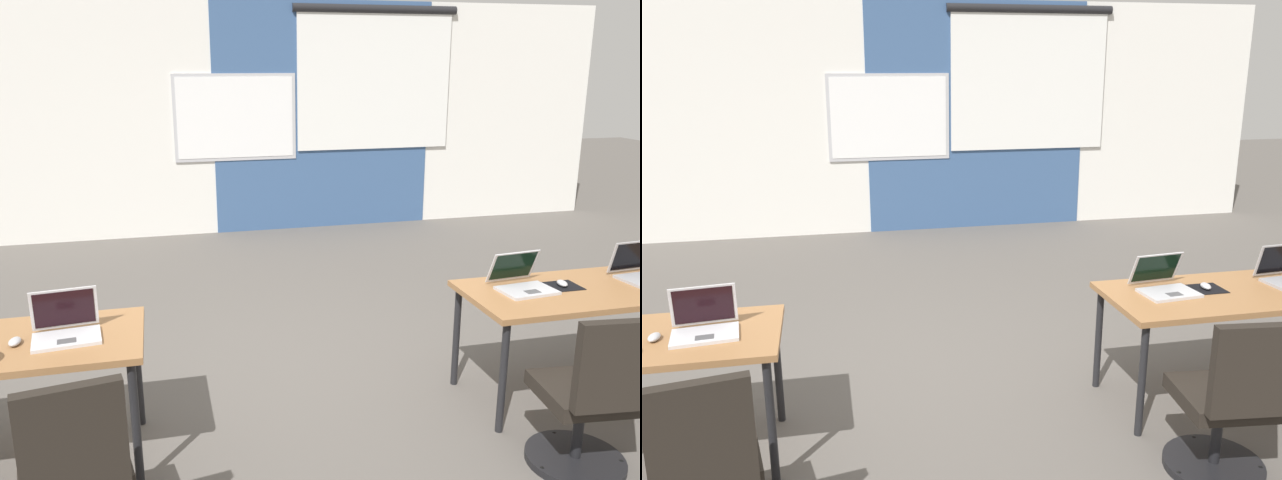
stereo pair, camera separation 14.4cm
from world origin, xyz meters
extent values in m
plane|color=#56514C|center=(0.00, 0.00, 0.00)|extent=(24.00, 24.00, 0.00)
cube|color=silver|center=(0.00, 4.20, 1.40)|extent=(10.00, 0.20, 2.80)
cube|color=#385684|center=(1.25, 4.09, 1.40)|extent=(2.76, 0.01, 2.80)
cube|color=#B7B7BC|center=(0.14, 4.09, 1.43)|extent=(1.48, 0.02, 1.04)
cube|color=white|center=(0.14, 4.08, 1.43)|extent=(1.40, 0.02, 0.96)
cube|color=white|center=(1.91, 4.08, 1.82)|extent=(2.00, 0.02, 1.65)
cylinder|color=black|center=(1.91, 4.08, 2.70)|extent=(2.10, 0.10, 0.10)
cylinder|color=black|center=(-1.01, -0.90, 0.34)|extent=(0.04, 0.04, 0.68)
cylinder|color=black|center=(-1.01, -0.30, 0.34)|extent=(0.04, 0.04, 0.68)
cube|color=olive|center=(1.75, -0.60, 0.70)|extent=(1.60, 0.70, 0.04)
cylinder|color=black|center=(1.01, -0.90, 0.34)|extent=(0.04, 0.04, 0.68)
cylinder|color=black|center=(1.01, -0.30, 0.34)|extent=(0.04, 0.04, 0.68)
cube|color=#9E9EA3|center=(2.18, -0.43, 0.84)|extent=(0.33, 0.09, 0.22)
cube|color=black|center=(2.18, -0.43, 0.85)|extent=(0.30, 0.07, 0.19)
cube|color=#B7B7BC|center=(1.33, -0.57, 0.73)|extent=(0.35, 0.26, 0.02)
cube|color=#4C4C4F|center=(1.33, -0.63, 0.74)|extent=(0.10, 0.07, 0.00)
cube|color=#B7B7BC|center=(1.31, -0.42, 0.84)|extent=(0.34, 0.12, 0.21)
cube|color=black|center=(1.31, -0.42, 0.84)|extent=(0.30, 0.11, 0.18)
cube|color=black|center=(1.59, -0.54, 0.72)|extent=(0.22, 0.19, 0.00)
ellipsoid|color=#B2B2B7|center=(1.59, -0.54, 0.74)|extent=(0.07, 0.11, 0.03)
cylinder|color=black|center=(1.25, -1.28, 0.02)|extent=(0.52, 0.52, 0.04)
cylinder|color=black|center=(1.25, -1.28, 0.21)|extent=(0.06, 0.06, 0.34)
cube|color=black|center=(1.25, -1.28, 0.42)|extent=(0.49, 0.49, 0.08)
cube|color=black|center=(1.22, -1.53, 0.69)|extent=(0.40, 0.10, 0.46)
sphere|color=black|center=(1.28, -1.05, 0.02)|extent=(0.04, 0.04, 0.04)
sphere|color=black|center=(1.46, -1.38, 0.02)|extent=(0.04, 0.04, 0.04)
sphere|color=black|center=(1.02, -1.33, 0.02)|extent=(0.04, 0.04, 0.04)
cube|color=silver|center=(-1.32, -0.64, 0.73)|extent=(0.35, 0.27, 0.02)
cube|color=#4C4C4F|center=(-1.32, -0.70, 0.74)|extent=(0.10, 0.07, 0.00)
cube|color=silver|center=(-1.34, -0.52, 0.85)|extent=(0.33, 0.08, 0.22)
cube|color=black|center=(-1.34, -0.52, 0.85)|extent=(0.30, 0.06, 0.19)
ellipsoid|color=#B2B2B7|center=(-1.57, -0.64, 0.74)|extent=(0.06, 0.10, 0.03)
cube|color=black|center=(-1.25, -1.32, 0.42)|extent=(0.51, 0.51, 0.08)
cube|color=black|center=(-1.20, -1.56, 0.69)|extent=(0.40, 0.13, 0.46)
camera|label=1|loc=(-0.83, -3.91, 2.09)|focal=36.59mm
camera|label=2|loc=(-0.69, -3.94, 2.09)|focal=36.59mm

